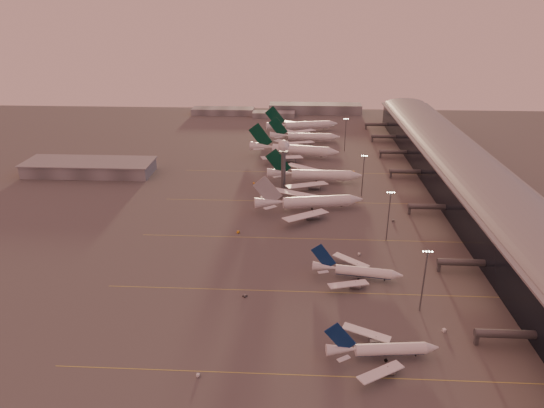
{
  "coord_description": "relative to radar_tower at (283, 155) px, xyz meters",
  "views": [
    {
      "loc": [
        12.38,
        -148.67,
        103.41
      ],
      "look_at": [
        0.72,
        74.75,
        8.94
      ],
      "focal_mm": 32.0,
      "sensor_mm": 36.0,
      "label": 1
    }
  ],
  "objects": [
    {
      "name": "gsv_tug_hangar",
      "position": [
        44.72,
        30.88,
        -20.39
      ],
      "size": [
        4.22,
        3.12,
        1.08
      ],
      "color": "#F1A51C",
      "rests_on": "ground"
    },
    {
      "name": "narrowbody_mid",
      "position": [
        32.59,
        -99.66,
        -18.04
      ],
      "size": [
        36.62,
        29.03,
        14.36
      ],
      "color": "white",
      "rests_on": "ground"
    },
    {
      "name": "mast_a",
      "position": [
        53.0,
        -120.0,
        -7.21
      ],
      "size": [
        3.6,
        0.56,
        25.0
      ],
      "color": "#54565B",
      "rests_on": "ground"
    },
    {
      "name": "gsv_tug_mid",
      "position": [
        -10.9,
        -114.68,
        -20.51
      ],
      "size": [
        3.5,
        3.27,
        0.86
      ],
      "color": "slate",
      "rests_on": "ground"
    },
    {
      "name": "radar_tower",
      "position": [
        0.0,
        0.0,
        0.0
      ],
      "size": [
        6.4,
        6.4,
        31.1
      ],
      "color": "#54565B",
      "rests_on": "ground"
    },
    {
      "name": "widebody_white",
      "position": [
        15.04,
        -31.79,
        -17.36
      ],
      "size": [
        58.43,
        46.43,
        20.71
      ],
      "color": "white",
      "rests_on": "ground"
    },
    {
      "name": "gsv_truck_b",
      "position": [
        36.2,
        -80.23,
        -19.77
      ],
      "size": [
        6.1,
        3.87,
        2.32
      ],
      "color": "silver",
      "rests_on": "ground"
    },
    {
      "name": "hangar",
      "position": [
        -125.0,
        20.0,
        -16.63
      ],
      "size": [
        82.0,
        27.0,
        8.5
      ],
      "color": "slate",
      "rests_on": "ground"
    },
    {
      "name": "narrowbody_near",
      "position": [
        35.3,
        -146.4,
        -18.08
      ],
      "size": [
        36.2,
        28.78,
        14.15
      ],
      "color": "white",
      "rests_on": "ground"
    },
    {
      "name": "distant_horizon",
      "position": [
        -2.38,
        205.14,
        -17.06
      ],
      "size": [
        165.0,
        37.5,
        9.0
      ],
      "color": "slate",
      "rests_on": "ground"
    },
    {
      "name": "greentail_b",
      "position": [
        5.94,
        62.08,
        -16.78
      ],
      "size": [
        64.51,
        51.69,
        23.58
      ],
      "color": "white",
      "rests_on": "ground"
    },
    {
      "name": "taxiway_markings",
      "position": [
        25.0,
        -64.0,
        -20.94
      ],
      "size": [
        180.0,
        185.25,
        0.02
      ],
      "color": "#D5CB4B",
      "rests_on": "ground"
    },
    {
      "name": "greentail_d",
      "position": [
        12.34,
        135.38,
        -16.9
      ],
      "size": [
        62.07,
        49.55,
        22.92
      ],
      "color": "white",
      "rests_on": "ground"
    },
    {
      "name": "gsv_catering_b",
      "position": [
        57.1,
        -43.77,
        -18.78
      ],
      "size": [
        5.7,
        3.56,
        4.33
      ],
      "color": "slate",
      "rests_on": "ground"
    },
    {
      "name": "mast_c",
      "position": [
        45.0,
        -10.0,
        -7.21
      ],
      "size": [
        3.6,
        0.56,
        25.0
      ],
      "color": "#54565B",
      "rests_on": "ground"
    },
    {
      "name": "greentail_a",
      "position": [
        18.91,
        10.73,
        -17.17
      ],
      "size": [
        58.82,
        47.54,
        21.38
      ],
      "color": "white",
      "rests_on": "ground"
    },
    {
      "name": "mast_b",
      "position": [
        50.0,
        -65.0,
        -7.21
      ],
      "size": [
        3.6,
        0.56,
        25.0
      ],
      "color": "#54565B",
      "rests_on": "ground"
    },
    {
      "name": "gsv_truck_c",
      "position": [
        -19.5,
        -60.46,
        -19.8
      ],
      "size": [
        4.71,
        5.76,
        2.25
      ],
      "color": "#F1A51C",
      "rests_on": "ground"
    },
    {
      "name": "gsv_truck_a",
      "position": [
        -20.07,
        -157.3,
        -19.93
      ],
      "size": [
        4.99,
        1.99,
        1.99
      ],
      "color": "silver",
      "rests_on": "ground"
    },
    {
      "name": "greentail_c",
      "position": [
        14.01,
        100.89,
        -17.37
      ],
      "size": [
        55.77,
        45.08,
        20.27
      ],
      "color": "white",
      "rests_on": "ground"
    },
    {
      "name": "gsv_tug_far",
      "position": [
        12.15,
        -18.69,
        -20.45
      ],
      "size": [
        3.96,
        3.68,
        0.97
      ],
      "color": "slate",
      "rests_on": "ground"
    },
    {
      "name": "gsv_catering_a",
      "position": [
        58.63,
        -131.89,
        -18.79
      ],
      "size": [
        5.74,
        4.46,
        4.32
      ],
      "color": "silver",
      "rests_on": "ground"
    },
    {
      "name": "ground",
      "position": [
        -5.0,
        -120.0,
        -20.95
      ],
      "size": [
        700.0,
        700.0,
        0.0
      ],
      "primitive_type": "plane",
      "color": "#504D4D",
      "rests_on": "ground"
    },
    {
      "name": "terminal",
      "position": [
        102.88,
        -9.91,
        -10.43
      ],
      "size": [
        57.0,
        362.0,
        23.04
      ],
      "color": "black",
      "rests_on": "ground"
    },
    {
      "name": "mast_d",
      "position": [
        43.0,
        80.0,
        -7.21
      ],
      "size": [
        3.6,
        0.56,
        25.0
      ],
      "color": "#54565B",
      "rests_on": "ground"
    },
    {
      "name": "gsv_truck_d",
      "position": [
        -18.22,
        7.02,
        -19.95
      ],
      "size": [
        3.15,
        5.17,
        1.97
      ],
      "color": "#F1A51C",
      "rests_on": "ground"
    }
  ]
}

